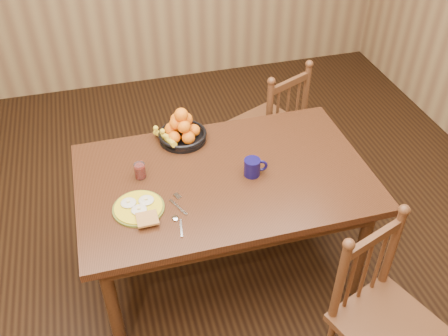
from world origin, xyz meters
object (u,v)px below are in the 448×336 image
object	(u,v)px
dining_table	(224,187)
fruit_bowl	(181,131)
breakfast_plate	(139,208)
chair_far	(271,125)
coffee_mug	(253,167)
chair_near	(381,316)

from	to	relation	value
dining_table	fruit_bowl	xyz separation A→B (m)	(-0.16, 0.38, 0.15)
breakfast_plate	fruit_bowl	distance (m)	0.63
chair_far	coffee_mug	distance (m)	0.98
breakfast_plate	coffee_mug	bearing A→B (deg)	10.07
chair_far	coffee_mug	size ratio (longest dim) A/B	7.08
fruit_bowl	coffee_mug	bearing A→B (deg)	-53.37
chair_far	fruit_bowl	size ratio (longest dim) A/B	2.93
chair_far	chair_near	bearing A→B (deg)	64.17
breakfast_plate	fruit_bowl	size ratio (longest dim) A/B	0.89
chair_near	coffee_mug	size ratio (longest dim) A/B	7.11
chair_near	chair_far	bearing A→B (deg)	68.93
dining_table	coffee_mug	distance (m)	0.21
chair_far	fruit_bowl	xyz separation A→B (m)	(-0.72, -0.40, 0.36)
chair_near	breakfast_plate	distance (m)	1.29
dining_table	breakfast_plate	distance (m)	0.52
dining_table	breakfast_plate	bearing A→B (deg)	-163.01
chair_far	breakfast_plate	xyz separation A→B (m)	(-1.05, -0.93, 0.30)
chair_near	breakfast_plate	bearing A→B (deg)	124.58
breakfast_plate	coffee_mug	world-z (taller)	coffee_mug
dining_table	coffee_mug	size ratio (longest dim) A/B	11.95
chair_far	breakfast_plate	bearing A→B (deg)	16.67
chair_far	chair_near	distance (m)	1.66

